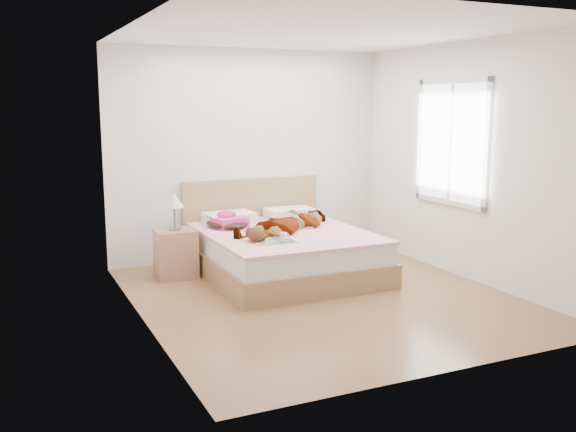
# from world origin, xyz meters

# --- Properties ---
(ground) EXTENTS (4.00, 4.00, 0.00)m
(ground) POSITION_xyz_m (0.00, 0.00, 0.00)
(ground) COLOR #4F3018
(ground) RESTS_ON ground
(woman) EXTENTS (1.60, 1.28, 0.21)m
(woman) POSITION_xyz_m (0.07, 1.02, 0.61)
(woman) COLOR white
(woman) RESTS_ON bed
(hair) EXTENTS (0.49, 0.60, 0.09)m
(hair) POSITION_xyz_m (-0.50, 1.47, 0.55)
(hair) COLOR black
(hair) RESTS_ON bed
(phone) EXTENTS (0.08, 0.10, 0.05)m
(phone) POSITION_xyz_m (-0.43, 1.42, 0.68)
(phone) COLOR silver
(phone) RESTS_ON bed
(room_shell) EXTENTS (4.00, 4.00, 4.00)m
(room_shell) POSITION_xyz_m (1.77, 0.30, 1.50)
(room_shell) COLOR white
(room_shell) RESTS_ON ground
(bed) EXTENTS (1.80, 2.08, 1.00)m
(bed) POSITION_xyz_m (0.00, 1.04, 0.28)
(bed) COLOR brown
(bed) RESTS_ON ground
(towel) EXTENTS (0.43, 0.38, 0.19)m
(towel) POSITION_xyz_m (-0.49, 1.44, 0.59)
(towel) COLOR #E83F9B
(towel) RESTS_ON bed
(magazine) EXTENTS (0.47, 0.33, 0.03)m
(magazine) POSITION_xyz_m (-0.33, 0.47, 0.52)
(magazine) COLOR white
(magazine) RESTS_ON bed
(coffee_mug) EXTENTS (0.11, 0.08, 0.08)m
(coffee_mug) POSITION_xyz_m (-0.21, 0.50, 0.55)
(coffee_mug) COLOR white
(coffee_mug) RESTS_ON bed
(plush_toy) EXTENTS (0.20, 0.28, 0.14)m
(plush_toy) POSITION_xyz_m (-0.51, 0.56, 0.59)
(plush_toy) COLOR black
(plush_toy) RESTS_ON bed
(nightstand) EXTENTS (0.46, 0.42, 0.95)m
(nightstand) POSITION_xyz_m (-1.14, 1.39, 0.32)
(nightstand) COLOR brown
(nightstand) RESTS_ON ground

